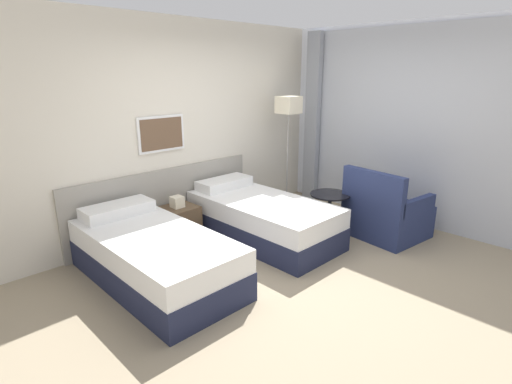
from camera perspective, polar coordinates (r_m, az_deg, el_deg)
The scene contains 9 objects.
ground_plane at distance 4.42m, azimuth 6.47°, elevation -11.00°, with size 16.00×16.00×0.00m, color gray.
wall_headboard at distance 5.37m, azimuth -9.65°, elevation 8.55°, with size 10.00×0.10×2.70m.
wall_window at distance 5.80m, azimuth 22.71°, elevation 8.48°, with size 0.21×4.41×2.70m.
bed_near_door at distance 4.21m, azimuth -14.37°, elevation -8.85°, with size 0.95×1.96×0.65m.
bed_near_window at distance 5.08m, azimuth 0.82°, elevation -3.75°, with size 0.95×1.96×0.65m.
nightstand at distance 5.16m, azimuth -11.03°, elevation -4.28°, with size 0.46×0.40×0.57m.
floor_lamp at distance 5.98m, azimuth 4.66°, elevation 11.35°, with size 0.29×0.29×1.71m.
side_table at distance 5.30m, azimuth 10.46°, elevation -1.85°, with size 0.52×0.52×0.54m.
armchair at distance 5.41m, azimuth 18.00°, elevation -3.17°, with size 0.92×0.95×0.91m.
Camera 1 is at (-3.07, -2.43, 2.06)m, focal length 28.00 mm.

